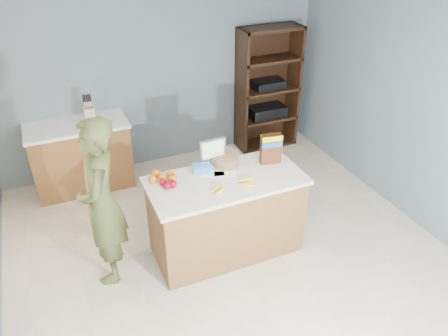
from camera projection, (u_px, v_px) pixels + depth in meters
name	position (u px, v px, depth m)	size (l,w,h in m)	color
floor	(237.00, 266.00, 4.54)	(4.50, 5.00, 0.02)	beige
walls	(240.00, 122.00, 3.69)	(4.52, 5.02, 2.51)	slate
counter_peninsula	(226.00, 218.00, 4.56)	(1.56, 0.76, 0.90)	brown
back_cabinet	(82.00, 156.00, 5.62)	(1.24, 0.62, 0.90)	brown
shelving_unit	(266.00, 91.00, 6.47)	(0.90, 0.40, 1.80)	black
person	(101.00, 203.00, 4.04)	(0.62, 0.41, 1.71)	#434C24
knife_block	(90.00, 115.00, 5.33)	(0.12, 0.10, 0.31)	tan
envelopes	(219.00, 174.00, 4.39)	(0.35, 0.22, 0.00)	white
bananas	(233.00, 186.00, 4.17)	(0.49, 0.21, 0.04)	yellow
apples	(168.00, 184.00, 4.17)	(0.15, 0.15, 0.08)	maroon
oranges	(165.00, 177.00, 4.27)	(0.28, 0.25, 0.08)	#E95D0E
blue_carton	(202.00, 168.00, 4.41)	(0.18, 0.12, 0.08)	blue
salad_bowl	(226.00, 159.00, 4.53)	(0.30, 0.30, 0.13)	#267219
tv	(213.00, 150.00, 4.49)	(0.28, 0.12, 0.28)	silver
cereal_box	(271.00, 147.00, 4.49)	(0.23, 0.12, 0.32)	#592B14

